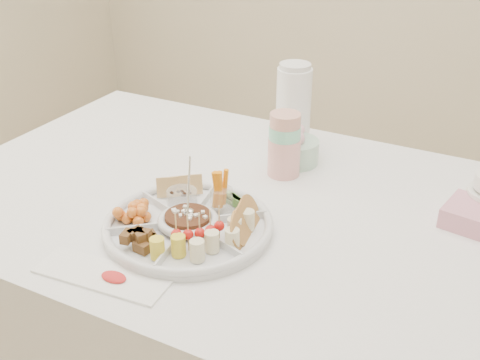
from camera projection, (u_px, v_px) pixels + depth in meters
The scene contains 14 objects.
dining_table at pixel (232, 315), 1.69m from camera, with size 1.52×1.02×0.76m, color white.
party_tray at pixel (188, 223), 1.36m from camera, with size 0.38×0.38×0.04m, color silver.
bean_dip at pixel (188, 220), 1.36m from camera, with size 0.10×0.10×0.04m, color #412519.
tortillas at pixel (243, 224), 1.32m from camera, with size 0.10×0.10×0.06m, color #B8612B, non-canonical shape.
carrot_cucumber at pixel (231, 189), 1.42m from camera, with size 0.11×0.11×0.10m, color orange, non-canonical shape.
pita_raisins at pixel (180, 188), 1.46m from camera, with size 0.10×0.10×0.06m, color tan, non-canonical shape.
cherries at pixel (136, 209), 1.39m from camera, with size 0.11×0.11×0.05m, color orange, non-canonical shape.
granola_chunks at pixel (140, 240), 1.28m from camera, with size 0.09×0.09×0.04m, color #47331D, non-canonical shape.
banana_tomato at pixel (196, 241), 1.23m from camera, with size 0.10×0.10×0.08m, color #D9CF87, non-canonical shape.
cup_stack at pixel (285, 133), 1.57m from camera, with size 0.09×0.09×0.24m, color silver.
thermos at pixel (293, 106), 1.72m from camera, with size 0.10×0.10×0.26m, color white.
flower_bowl at pixel (295, 146), 1.67m from camera, with size 0.13×0.13×0.10m, color #84BB9D.
napkin_stack at pixel (478, 217), 1.38m from camera, with size 0.14×0.13×0.05m, color #CC8398.
placemat at pixel (102, 275), 1.22m from camera, with size 0.29×0.10×0.01m, color silver.
Camera 1 is at (0.63, -1.15, 1.50)m, focal length 45.00 mm.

